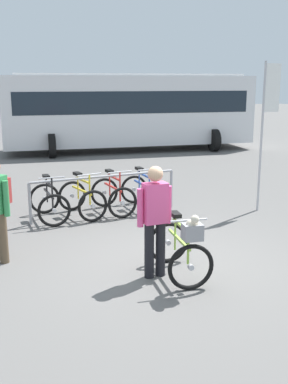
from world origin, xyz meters
TOP-DOWN VIEW (x-y plane):
  - ground_plane at (0.00, 0.00)m, footprint 80.00×80.00m
  - bike_rack_rail at (0.16, 2.88)m, footprint 3.21×0.24m
  - racked_bike_black at (-0.99, 3.12)m, footprint 0.76×1.15m
  - racked_bike_yellow at (-0.29, 3.08)m, footprint 0.75×1.15m
  - racked_bike_red at (0.41, 3.04)m, footprint 0.69×1.12m
  - racked_bike_blue at (1.11, 3.00)m, footprint 0.75×1.13m
  - featured_bicycle at (-0.14, -0.61)m, footprint 0.89×1.25m
  - person_with_featured_bike at (-0.44, -0.36)m, footprint 0.53×0.22m
  - bus_distant at (4.83, 11.31)m, footprint 10.31×4.82m
  - banner_flag at (3.43, 1.69)m, footprint 0.45×0.05m

SIDE VIEW (x-z plane):
  - ground_plane at x=0.00m, z-range 0.00..0.00m
  - racked_bike_black at x=-0.99m, z-range -0.12..0.85m
  - racked_bike_yellow at x=-0.29m, z-range -0.12..0.85m
  - racked_bike_blue at x=1.11m, z-range -0.12..0.85m
  - racked_bike_red at x=0.41m, z-range -0.12..0.86m
  - featured_bicycle at x=-0.14m, z-range -0.06..1.03m
  - bike_rack_rail at x=0.16m, z-range 0.23..1.10m
  - person_with_featured_bike at x=-0.44m, z-range 0.09..1.73m
  - bus_distant at x=4.83m, z-range 0.20..3.28m
  - banner_flag at x=3.43m, z-range 0.63..3.83m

